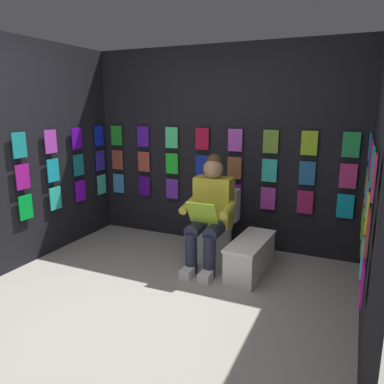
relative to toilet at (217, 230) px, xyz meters
The scene contains 7 objects.
ground_plane 1.64m from the toilet, 84.30° to the left, with size 30.00×30.00×0.00m, color #9E998E.
display_wall_back 1.02m from the toilet, 73.06° to the right, with size 3.41×0.14×2.37m.
display_wall_left 1.85m from the toilet, 159.98° to the left, with size 0.14×2.08×2.37m.
display_wall_right 2.13m from the toilet, 16.80° to the left, with size 0.14×2.08×2.37m.
toilet is the anchor object (origin of this frame).
person_reading 0.35m from the toilet, 90.96° to the left, with size 0.53×0.69×1.19m.
comic_longbox_near 0.54m from the toilet, 152.56° to the left, with size 0.35×0.82×0.36m.
Camera 1 is at (-1.53, 2.11, 1.68)m, focal length 34.83 mm.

